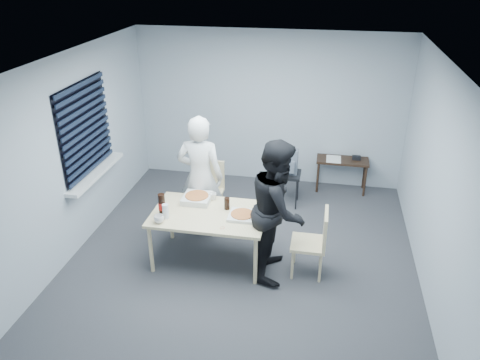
% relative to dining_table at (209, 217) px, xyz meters
% --- Properties ---
extents(room, '(5.00, 5.00, 5.00)m').
position_rel_dining_table_xyz_m(room, '(-1.78, 0.48, 0.80)').
color(room, '#302F35').
rests_on(room, ground).
extents(dining_table, '(1.44, 0.91, 0.70)m').
position_rel_dining_table_xyz_m(dining_table, '(0.00, 0.00, 0.00)').
color(dining_table, beige).
rests_on(dining_table, ground).
extents(chair_far, '(0.42, 0.42, 0.89)m').
position_rel_dining_table_xyz_m(chair_far, '(-0.28, 1.10, -0.13)').
color(chair_far, beige).
rests_on(chair_far, ground).
extents(chair_right, '(0.42, 0.42, 0.89)m').
position_rel_dining_table_xyz_m(chair_right, '(1.35, -0.05, -0.13)').
color(chair_right, beige).
rests_on(chair_right, ground).
extents(person_white, '(0.65, 0.42, 1.77)m').
position_rel_dining_table_xyz_m(person_white, '(-0.28, 0.62, 0.24)').
color(person_white, silver).
rests_on(person_white, ground).
extents(person_black, '(0.47, 0.86, 1.77)m').
position_rel_dining_table_xyz_m(person_black, '(0.88, -0.06, 0.24)').
color(person_black, black).
rests_on(person_black, ground).
extents(side_table, '(0.85, 0.38, 0.57)m').
position_rel_dining_table_xyz_m(side_table, '(1.70, 2.36, -0.15)').
color(side_table, '#331F17').
rests_on(side_table, ground).
extents(stool, '(0.39, 0.39, 0.55)m').
position_rel_dining_table_xyz_m(stool, '(0.85, 1.70, -0.21)').
color(stool, black).
rests_on(stool, ground).
extents(backpack, '(0.28, 0.21, 0.40)m').
position_rel_dining_table_xyz_m(backpack, '(0.85, 1.69, 0.10)').
color(backpack, '#575D65').
rests_on(backpack, stool).
extents(pizza_box_a, '(0.36, 0.36, 0.09)m').
position_rel_dining_table_xyz_m(pizza_box_a, '(-0.23, 0.27, 0.10)').
color(pizza_box_a, silver).
rests_on(pizza_box_a, dining_table).
extents(pizza_box_b, '(0.34, 0.34, 0.05)m').
position_rel_dining_table_xyz_m(pizza_box_b, '(0.43, -0.02, 0.08)').
color(pizza_box_b, silver).
rests_on(pizza_box_b, dining_table).
extents(mug_a, '(0.17, 0.17, 0.10)m').
position_rel_dining_table_xyz_m(mug_a, '(-0.54, -0.34, 0.11)').
color(mug_a, white).
rests_on(mug_a, dining_table).
extents(mug_b, '(0.10, 0.10, 0.09)m').
position_rel_dining_table_xyz_m(mug_b, '(-0.04, 0.36, 0.11)').
color(mug_b, white).
rests_on(mug_b, dining_table).
extents(cola_glass, '(0.09, 0.09, 0.16)m').
position_rel_dining_table_xyz_m(cola_glass, '(0.20, 0.14, 0.14)').
color(cola_glass, black).
rests_on(cola_glass, dining_table).
extents(soda_bottle, '(0.09, 0.09, 0.29)m').
position_rel_dining_table_xyz_m(soda_bottle, '(-0.57, -0.15, 0.20)').
color(soda_bottle, black).
rests_on(soda_bottle, dining_table).
extents(plastic_cups, '(0.09, 0.09, 0.19)m').
position_rel_dining_table_xyz_m(plastic_cups, '(-0.50, -0.22, 0.15)').
color(plastic_cups, silver).
rests_on(plastic_cups, dining_table).
extents(rubber_band, '(0.07, 0.07, 0.00)m').
position_rel_dining_table_xyz_m(rubber_band, '(0.24, -0.32, 0.06)').
color(rubber_band, red).
rests_on(rubber_band, dining_table).
extents(papers, '(0.34, 0.39, 0.01)m').
position_rel_dining_table_xyz_m(papers, '(1.55, 2.34, -0.07)').
color(papers, white).
rests_on(papers, side_table).
extents(black_box, '(0.14, 0.10, 0.06)m').
position_rel_dining_table_xyz_m(black_box, '(1.92, 2.40, -0.04)').
color(black_box, black).
rests_on(black_box, side_table).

